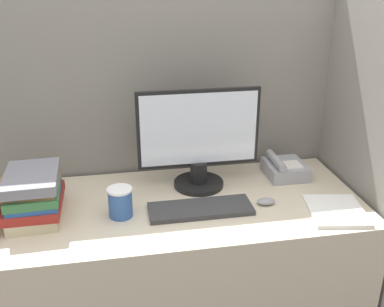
{
  "coord_description": "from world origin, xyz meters",
  "views": [
    {
      "loc": [
        -0.24,
        -1.24,
        1.62
      ],
      "look_at": [
        0.05,
        0.36,
        0.94
      ],
      "focal_mm": 42.0,
      "sensor_mm": 36.0,
      "label": 1
    }
  ],
  "objects": [
    {
      "name": "coffee_cup",
      "position": [
        -0.24,
        0.27,
        0.8
      ],
      "size": [
        0.09,
        0.09,
        0.12
      ],
      "color": "#335999",
      "rests_on": "desk"
    },
    {
      "name": "cubicle_panel_right",
      "position": [
        0.76,
        0.36,
        0.82
      ],
      "size": [
        0.04,
        0.71,
        1.64
      ],
      "color": "gray",
      "rests_on": "ground_plane"
    },
    {
      "name": "keyboard",
      "position": [
        0.06,
        0.25,
        0.75
      ],
      "size": [
        0.4,
        0.14,
        0.02
      ],
      "color": "#333333",
      "rests_on": "desk"
    },
    {
      "name": "monitor",
      "position": [
        0.1,
        0.47,
        0.94
      ],
      "size": [
        0.51,
        0.21,
        0.43
      ],
      "color": "black",
      "rests_on": "desk"
    },
    {
      "name": "mouse",
      "position": [
        0.33,
        0.25,
        0.76
      ],
      "size": [
        0.07,
        0.05,
        0.03
      ],
      "color": "gray",
      "rests_on": "desk"
    },
    {
      "name": "cubicle_panel_rear",
      "position": [
        0.0,
        0.69,
        0.82
      ],
      "size": [
        1.85,
        0.04,
        1.64
      ],
      "color": "gray",
      "rests_on": "ground_plane"
    },
    {
      "name": "paper_pile",
      "position": [
        0.57,
        0.14,
        0.75
      ],
      "size": [
        0.24,
        0.27,
        0.02
      ],
      "color": "white",
      "rests_on": "desk"
    },
    {
      "name": "desk",
      "position": [
        0.0,
        0.33,
        0.37
      ],
      "size": [
        1.45,
        0.65,
        0.74
      ],
      "color": "beige",
      "rests_on": "ground_plane"
    },
    {
      "name": "desk_telephone",
      "position": [
        0.5,
        0.49,
        0.78
      ],
      "size": [
        0.17,
        0.19,
        0.1
      ],
      "color": "#99999E",
      "rests_on": "desk"
    },
    {
      "name": "book_stack",
      "position": [
        -0.56,
        0.32,
        0.83
      ],
      "size": [
        0.23,
        0.3,
        0.18
      ],
      "color": "#C6B78C",
      "rests_on": "desk"
    }
  ]
}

